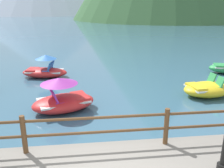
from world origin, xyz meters
The scene contains 5 objects.
ground_plane centered at (0.00, 40.00, 0.00)m, with size 200.00×200.00×0.00m, color #38607A.
dock_railing centered at (0.00, 1.55, 0.97)m, with size 23.92×0.12×0.95m.
pedal_boat_0 centered at (-1.07, 4.83, 0.44)m, with size 2.61×2.04×1.27m.
pedal_boat_2 centered at (4.94, 5.64, 0.31)m, with size 2.32×1.66×0.91m.
pedal_boat_5 centered at (-2.37, 9.40, 0.39)m, with size 2.56×1.56×1.22m.
Camera 1 is at (-0.26, -3.65, 3.73)m, focal length 39.16 mm.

